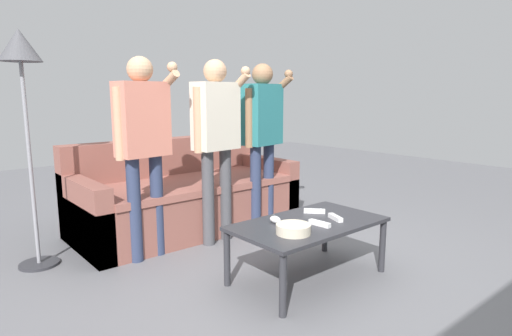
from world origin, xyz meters
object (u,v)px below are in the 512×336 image
player_center (216,130)px  game_remote_wand_spare (314,211)px  coffee_table (308,228)px  player_right (263,127)px  snack_bowl (293,229)px  couch (185,198)px  game_remote_wand_near (320,223)px  game_remote_wand_far (335,218)px  player_left (143,134)px  game_remote_nunchuk (275,219)px  floor_lamp (22,70)px

player_center → game_remote_wand_spare: 1.07m
coffee_table → player_right: size_ratio=0.69×
snack_bowl → game_remote_wand_spare: 0.50m
game_remote_wand_spare → player_center: bearing=104.8°
couch → game_remote_wand_near: (0.03, -1.65, 0.13)m
player_right → game_remote_wand_far: player_right is taller
game_remote_wand_near → game_remote_wand_spare: bearing=48.5°
game_remote_wand_near → coffee_table: bearing=87.4°
coffee_table → player_center: size_ratio=0.68×
coffee_table → player_left: player_left is taller
player_center → game_remote_wand_far: bearing=-78.6°
player_center → game_remote_wand_near: 1.24m
couch → game_remote_wand_far: size_ratio=13.47×
game_remote_wand_far → snack_bowl: bearing=-177.1°
coffee_table → game_remote_nunchuk: size_ratio=11.89×
game_remote_nunchuk → player_right: (0.69, 0.92, 0.53)m
game_remote_wand_near → game_remote_wand_far: bearing=6.2°
floor_lamp → coffee_table: bearing=-46.8°
player_center → couch: bearing=89.7°
snack_bowl → game_remote_wand_near: (0.25, 0.00, -0.01)m
player_left → game_remote_wand_spare: player_left is taller
player_center → game_remote_wand_far: player_center is taller
player_left → game_remote_wand_far: bearing=-53.6°
game_remote_nunchuk → floor_lamp: 2.02m
floor_lamp → game_remote_wand_near: size_ratio=10.63×
game_remote_wand_spare → coffee_table: bearing=-148.1°
couch → coffee_table: 1.55m
game_remote_nunchuk → game_remote_wand_far: 0.42m
couch → coffee_table: bearing=-88.6°
player_left → player_right: bearing=-0.5°
floor_lamp → game_remote_wand_spare: bearing=-40.4°
snack_bowl → game_remote_nunchuk: (0.06, 0.24, -0.01)m
game_remote_wand_spare → player_right: bearing=71.7°
snack_bowl → coffee_table: bearing=23.0°
player_left → game_remote_wand_far: (0.85, -1.15, -0.54)m
game_remote_wand_near → snack_bowl: bearing=-179.6°
snack_bowl → player_left: size_ratio=0.14×
floor_lamp → player_center: (1.32, -0.43, -0.45)m
game_remote_wand_near → game_remote_wand_far: 0.19m
couch → player_right: 1.00m
coffee_table → game_remote_wand_far: size_ratio=6.88×
game_remote_wand_spare → snack_bowl: bearing=-153.0°
player_right → game_remote_wand_near: player_right is taller
player_left → player_center: player_center is taller
player_left → game_remote_wand_near: (0.66, -1.17, -0.54)m
game_remote_nunchuk → game_remote_wand_spare: 0.38m
game_remote_wand_near → game_remote_wand_far: (0.19, 0.02, 0.00)m
couch → game_remote_wand_near: size_ratio=12.83×
floor_lamp → game_remote_nunchuk: bearing=-48.3°
player_center → game_remote_wand_spare: player_center is taller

